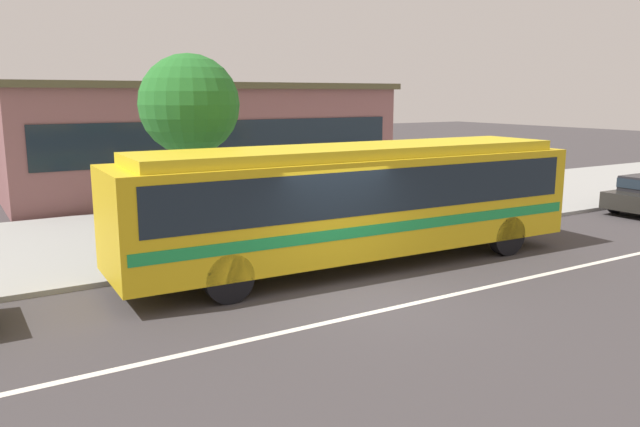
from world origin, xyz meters
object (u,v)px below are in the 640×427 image
Objects in this scene: pedestrian_waiting_near_sign at (251,210)px; street_tree_near_stop at (189,105)px; pedestrian_walking_along_curb at (395,190)px; bus_stop_sign at (429,175)px; transit_bus at (357,197)px.

pedestrian_waiting_near_sign is 3.17m from street_tree_near_stop.
bus_stop_sign reaches higher than pedestrian_walking_along_curb.
pedestrian_waiting_near_sign is (-1.66, 2.29, -0.52)m from transit_bus.
street_tree_near_stop is at bearing 124.07° from transit_bus.
pedestrian_walking_along_curb is (5.34, 0.94, -0.03)m from pedestrian_waiting_near_sign.
pedestrian_waiting_near_sign is 0.69× the size of bus_stop_sign.
street_tree_near_stop is (-0.95, 1.57, 2.59)m from pedestrian_waiting_near_sign.
pedestrian_waiting_near_sign is 1.03× the size of pedestrian_walking_along_curb.
transit_bus reaches higher than bus_stop_sign.
pedestrian_waiting_near_sign is at bearing 125.94° from transit_bus.
street_tree_near_stop is (-6.28, 0.63, 2.63)m from pedestrian_walking_along_curb.
pedestrian_walking_along_curb is (3.68, 3.23, -0.55)m from transit_bus.
transit_bus is at bearing -155.60° from bus_stop_sign.
pedestrian_waiting_near_sign is 0.35× the size of street_tree_near_stop.
transit_bus is 6.58× the size of pedestrian_waiting_near_sign.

